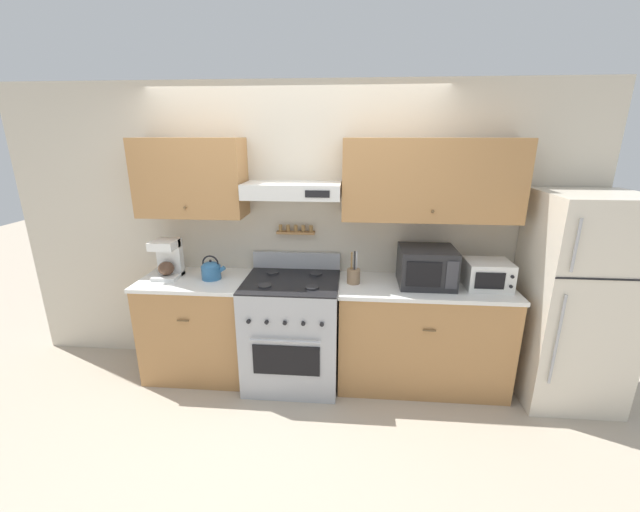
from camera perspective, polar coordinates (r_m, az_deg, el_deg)
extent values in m
plane|color=#B2A38E|center=(3.53, -4.55, -19.62)|extent=(16.00, 16.00, 0.00)
cube|color=beige|center=(3.57, -3.36, 3.59)|extent=(5.20, 0.08, 2.55)
cube|color=#AD7A47|center=(3.52, -18.28, 10.76)|extent=(0.90, 0.33, 0.65)
sphere|color=brown|center=(3.39, -19.06, 6.65)|extent=(0.02, 0.02, 0.02)
cube|color=#AD7A47|center=(3.31, 15.84, 10.60)|extent=(1.41, 0.33, 0.65)
sphere|color=brown|center=(3.17, 16.08, 6.23)|extent=(0.02, 0.02, 0.02)
cube|color=silver|center=(3.28, -4.04, 9.50)|extent=(0.80, 0.37, 0.12)
cube|color=black|center=(3.07, -0.40, 9.00)|extent=(0.19, 0.01, 0.05)
cube|color=#AD7A47|center=(3.49, -3.55, 3.42)|extent=(0.34, 0.07, 0.02)
cylinder|color=olive|center=(3.51, -5.76, 4.08)|extent=(0.03, 0.03, 0.06)
cylinder|color=olive|center=(3.50, -4.66, 4.07)|extent=(0.03, 0.03, 0.06)
cylinder|color=olive|center=(3.48, -3.56, 4.05)|extent=(0.03, 0.03, 0.06)
cylinder|color=olive|center=(3.48, -2.45, 4.04)|extent=(0.03, 0.03, 0.06)
cylinder|color=olive|center=(3.47, -1.33, 4.02)|extent=(0.03, 0.03, 0.06)
cube|color=#AD7A47|center=(3.78, -17.14, -9.88)|extent=(0.90, 0.59, 0.89)
cube|color=white|center=(3.60, -17.78, -3.33)|extent=(0.92, 0.62, 0.03)
cylinder|color=brown|center=(3.43, -19.34, -8.89)|extent=(0.10, 0.01, 0.01)
cube|color=#AD7A47|center=(3.58, 14.47, -11.24)|extent=(1.41, 0.59, 0.89)
cube|color=white|center=(3.39, 15.04, -4.38)|extent=(1.43, 0.62, 0.03)
cylinder|color=brown|center=(3.21, 15.63, -10.41)|extent=(0.10, 0.01, 0.01)
cube|color=#ADAFB5|center=(3.50, -4.03, -10.91)|extent=(0.79, 0.68, 0.93)
cube|color=black|center=(3.25, -4.95, -14.92)|extent=(0.54, 0.01, 0.26)
cylinder|color=#ADAFB5|center=(3.13, -5.11, -12.25)|extent=(0.56, 0.02, 0.02)
cube|color=black|center=(3.31, -4.20, -3.66)|extent=(0.79, 0.68, 0.01)
cylinder|color=#232326|center=(3.19, -8.06, -4.33)|extent=(0.11, 0.11, 0.02)
cylinder|color=#232326|center=(3.13, -1.20, -4.59)|extent=(0.11, 0.11, 0.02)
cylinder|color=#232326|center=(3.48, -6.90, -2.38)|extent=(0.11, 0.11, 0.02)
cylinder|color=#232326|center=(3.43, -0.64, -2.58)|extent=(0.11, 0.11, 0.02)
cylinder|color=black|center=(3.13, -10.37, -9.36)|extent=(0.03, 0.02, 0.03)
cylinder|color=black|center=(3.10, -7.78, -9.53)|extent=(0.03, 0.02, 0.03)
cylinder|color=black|center=(3.07, -5.14, -9.68)|extent=(0.03, 0.02, 0.03)
cylinder|color=black|center=(3.05, -2.45, -9.81)|extent=(0.03, 0.02, 0.03)
cylinder|color=black|center=(3.04, 0.26, -9.92)|extent=(0.03, 0.02, 0.03)
cube|color=#ADAFB5|center=(3.57, -3.45, -0.62)|extent=(0.79, 0.04, 0.15)
cube|color=beige|center=(3.74, 33.09, -5.40)|extent=(0.73, 0.69, 1.71)
cube|color=black|center=(3.37, 36.62, -2.76)|extent=(0.73, 0.01, 0.01)
cylinder|color=#ADAFB5|center=(3.15, 33.24, 1.26)|extent=(0.02, 0.02, 0.38)
cylinder|color=#ADAFB5|center=(3.39, 31.24, -10.47)|extent=(0.02, 0.02, 0.72)
cylinder|color=teal|center=(3.52, -15.54, -2.30)|extent=(0.17, 0.17, 0.12)
ellipsoid|color=teal|center=(3.50, -15.61, -1.37)|extent=(0.15, 0.15, 0.07)
sphere|color=black|center=(3.48, -15.67, -0.69)|extent=(0.02, 0.02, 0.02)
cylinder|color=teal|center=(3.48, -14.35, -2.07)|extent=(0.10, 0.04, 0.09)
torus|color=black|center=(3.49, -15.64, -1.06)|extent=(0.15, 0.01, 0.15)
cube|color=white|center=(3.68, -21.22, -2.70)|extent=(0.21, 0.23, 0.03)
cube|color=white|center=(3.70, -20.97, -0.09)|extent=(0.21, 0.08, 0.33)
cube|color=white|center=(3.59, -21.77, 1.51)|extent=(0.21, 0.19, 0.07)
ellipsoid|color=#4C3323|center=(3.64, -21.48, -1.69)|extent=(0.13, 0.13, 0.12)
cube|color=#232326|center=(3.35, 15.22, -1.49)|extent=(0.45, 0.38, 0.31)
cube|color=black|center=(3.15, 14.87, -2.62)|extent=(0.27, 0.01, 0.20)
cube|color=#38383D|center=(3.20, 18.65, -2.67)|extent=(0.09, 0.01, 0.23)
cylinder|color=#8E7051|center=(3.30, 4.89, -2.94)|extent=(0.11, 0.11, 0.12)
cylinder|color=olive|center=(3.25, 4.61, -0.71)|extent=(0.01, 0.05, 0.16)
cylinder|color=#28282B|center=(3.26, 5.05, -0.67)|extent=(0.01, 0.04, 0.16)
cylinder|color=#B2B2B7|center=(3.27, 5.34, -0.64)|extent=(0.01, 0.03, 0.16)
cube|color=white|center=(3.47, 23.16, -2.46)|extent=(0.35, 0.30, 0.22)
cube|color=black|center=(3.32, 23.48, -3.34)|extent=(0.22, 0.01, 0.13)
cylinder|color=black|center=(3.36, 26.20, -2.74)|extent=(0.03, 0.01, 0.03)
cylinder|color=black|center=(3.39, 26.02, -4.02)|extent=(0.03, 0.01, 0.03)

